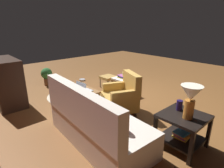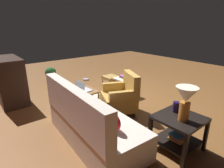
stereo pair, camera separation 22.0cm
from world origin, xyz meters
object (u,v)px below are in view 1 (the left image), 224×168
book_stack_shelf (182,135)px  tv_remote (122,76)px  table_lamp (191,97)px  potted_plant (47,75)px  side_table (182,126)px  ottoman (108,78)px  couch (96,124)px  tv_cabinet (6,81)px  pet_bowl_steel (82,80)px  wicker_hamper (123,86)px  yellow_mug (124,74)px  television (4,78)px  laptop_desk (85,93)px  book_stack_hamper (123,77)px  armchair (122,97)px  laptop (83,89)px  small_vase (179,105)px

book_stack_shelf → tv_remote: 2.46m
table_lamp → potted_plant: (4.39, 0.25, -0.56)m
side_table → ottoman: size_ratio=1.60×
side_table → couch: bearing=43.1°
tv_cabinet → pet_bowl_steel: tv_cabinet is taller
table_lamp → wicker_hamper: table_lamp is taller
yellow_mug → television: bearing=59.6°
laptop_desk → potted_plant: potted_plant is taller
tv_cabinet → television: size_ratio=1.72×
book_stack_hamper → side_table: bearing=158.1°
book_stack_shelf → ottoman: size_ratio=0.68×
armchair → book_stack_shelf: bearing=174.8°
book_stack_shelf → laptop: size_ratio=0.79×
laptop_desk → potted_plant: (2.28, -0.12, -0.09)m
laptop → table_lamp: bearing=-169.0°
armchair → pet_bowl_steel: (2.54, -0.63, -0.34)m
ottoman → small_vase: bearing=162.4°
laptop_desk → book_stack_hamper: book_stack_hamper is taller
couch → ottoman: couch is taller
wicker_hamper → laptop: bearing=95.7°
couch → laptop_desk: couch is taller
small_vase → potted_plant: size_ratio=0.30×
book_stack_shelf → book_stack_hamper: size_ratio=1.01×
laptop_desk → television: bearing=37.9°
laptop_desk → book_stack_hamper: bearing=-84.2°
small_vase → laptop_desk: bearing=15.3°
laptop → ottoman: laptop is taller
television → book_stack_hamper: size_ratio=2.38×
side_table → ottoman: bearing=-18.6°
side_table → table_lamp: table_lamp is taller
table_lamp → television: 3.95m
couch → armchair: size_ratio=2.19×
wicker_hamper → pet_bowl_steel: wicker_hamper is taller
wicker_hamper → potted_plant: bearing=28.4°
laptop_desk → tv_cabinet: (1.52, 1.16, 0.17)m
small_vase → tv_cabinet: bearing=26.2°
tv_remote → ottoman: tv_remote is taller
book_stack_shelf → yellow_mug: 2.31m
table_lamp → potted_plant: size_ratio=0.91×
yellow_mug → tv_remote: 0.21m
side_table → tv_remote: size_ratio=4.00×
table_lamp → laptop: (2.10, 0.41, -0.36)m
laptop → tv_cabinet: bearing=36.3°
book_stack_shelf → yellow_mug: (2.11, -0.85, 0.40)m
book_stack_shelf → pet_bowl_steel: 4.07m
book_stack_hamper → pet_bowl_steel: 1.90m
armchair → ottoman: size_ratio=2.22×
potted_plant → book_stack_shelf: bearing=-176.0°
ottoman → wicker_hamper: bearing=172.1°
yellow_mug → potted_plant: 2.51m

